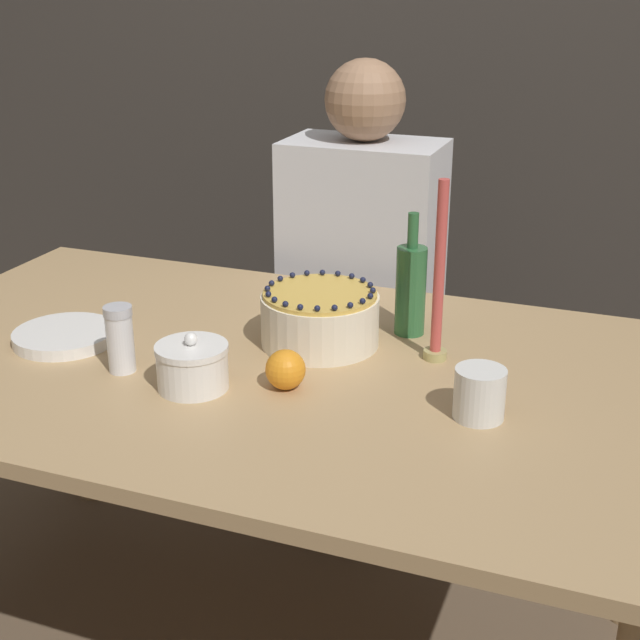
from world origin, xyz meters
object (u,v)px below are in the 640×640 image
Objects in this scene: cake at (320,318)px; candle at (439,286)px; bottle at (411,288)px; person_man_blue_shirt at (361,327)px; sugar_bowl at (192,366)px; sugar_shaker at (120,339)px.

candle is (0.24, 0.01, 0.10)m from cake.
cake is 0.92× the size of bottle.
person_man_blue_shirt is at bearing 99.79° from cake.
sugar_bowl is 0.88m from person_man_blue_shirt.
sugar_shaker reaches higher than sugar_bowl.
cake is 0.26m from candle.
person_man_blue_shirt is at bearing 86.95° from sugar_bowl.
person_man_blue_shirt is (-0.34, 0.56, -0.35)m from candle.
bottle is (0.15, 0.12, 0.04)m from cake.
sugar_shaker is at bearing 173.89° from sugar_bowl.
candle is 0.74m from person_man_blue_shirt.
sugar_shaker is at bearing -153.93° from candle.
sugar_bowl is 0.37× the size of candle.
cake is at bearing 39.91° from sugar_shaker.
cake is 1.83× the size of sugar_shaker.
sugar_shaker is at bearing -140.77° from bottle.
sugar_shaker is at bearing 76.01° from person_man_blue_shirt.
sugar_bowl is 0.50m from bottle.
candle reaches higher than cake.
person_man_blue_shirt is (-0.10, 0.57, -0.25)m from cake.
candle is 0.29× the size of person_man_blue_shirt.
bottle is at bearing 39.23° from sugar_shaker.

